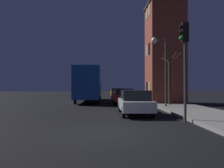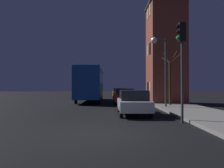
% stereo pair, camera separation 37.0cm
% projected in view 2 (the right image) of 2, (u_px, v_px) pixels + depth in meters
% --- Properties ---
extents(ground_plane, '(120.00, 120.00, 0.00)m').
position_uv_depth(ground_plane, '(105.00, 132.00, 8.11)').
color(ground_plane, black).
extents(brick_building, '(3.51, 3.92, 9.78)m').
position_uv_depth(brick_building, '(166.00, 52.00, 21.45)').
color(brick_building, brown).
rests_on(brick_building, sidewalk).
extents(streetlamp, '(1.20, 0.47, 5.30)m').
position_uv_depth(streetlamp, '(160.00, 56.00, 16.66)').
color(streetlamp, '#38383A').
rests_on(streetlamp, sidewalk).
extents(traffic_light, '(0.43, 0.24, 4.69)m').
position_uv_depth(traffic_light, '(181.00, 51.00, 10.16)').
color(traffic_light, '#38383A').
rests_on(traffic_light, ground).
extents(bare_tree, '(1.44, 1.39, 4.54)m').
position_uv_depth(bare_tree, '(170.00, 78.00, 18.30)').
color(bare_tree, '#382819').
rests_on(bare_tree, sidewalk).
extents(bus, '(2.46, 10.19, 3.69)m').
position_uv_depth(bus, '(91.00, 82.00, 24.21)').
color(bus, '#194793').
rests_on(bus, ground).
extents(car_near_lane, '(1.75, 4.12, 1.48)m').
position_uv_depth(car_near_lane, '(133.00, 102.00, 13.05)').
color(car_near_lane, '#B7BABF').
rests_on(car_near_lane, ground).
extents(car_mid_lane, '(1.89, 4.36, 1.48)m').
position_uv_depth(car_mid_lane, '(124.00, 96.00, 21.08)').
color(car_mid_lane, '#B21E19').
rests_on(car_mid_lane, ground).
extents(car_far_lane, '(1.79, 4.20, 1.44)m').
position_uv_depth(car_far_lane, '(119.00, 93.00, 30.92)').
color(car_far_lane, olive).
rests_on(car_far_lane, ground).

